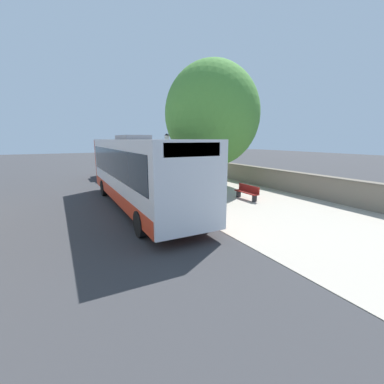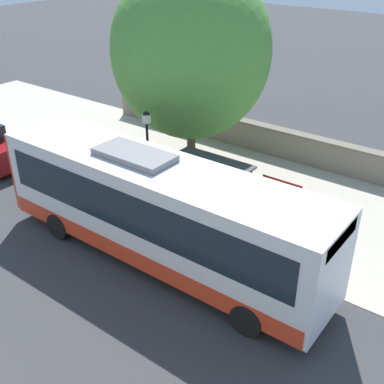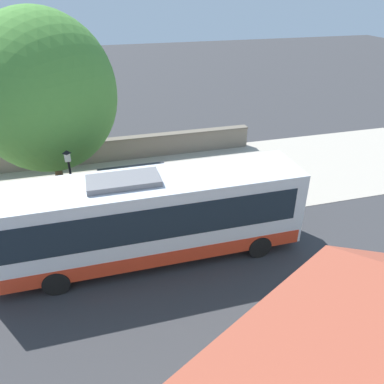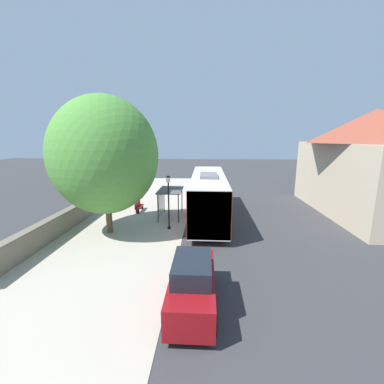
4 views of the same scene
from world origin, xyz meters
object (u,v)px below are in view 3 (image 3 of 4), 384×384
street_lamp_near (72,184)px  pedestrian (242,201)px  bus (150,216)px  bus_shelter (134,179)px  bench (157,177)px  shade_tree (43,93)px

street_lamp_near → pedestrian: bearing=80.9°
bus → street_lamp_near: street_lamp_near is taller
bus_shelter → bench: (-2.97, 1.60, -1.55)m
bench → street_lamp_near: 5.81m
bus → shade_tree: size_ratio=1.32×
street_lamp_near → shade_tree: shade_tree is taller
bus → shade_tree: bearing=-151.0°
bus → shade_tree: (-6.96, -3.85, 3.44)m
bench → street_lamp_near: (3.37, -4.34, 1.89)m
bus → bus_shelter: size_ratio=3.81×
shade_tree → bench: bearing=82.2°
bus → pedestrian: bus is taller
bus → pedestrian: (-1.64, 4.69, -1.00)m
bus → bus_shelter: bus is taller
pedestrian → street_lamp_near: (-1.22, -7.64, 1.41)m
pedestrian → shade_tree: 11.00m
bus → pedestrian: 5.07m
shade_tree → bus: bearing=29.0°
shade_tree → bus_shelter: bearing=44.7°
pedestrian → bench: 5.68m
bus → bench: (-6.24, 1.40, -1.48)m
bench → shade_tree: shade_tree is taller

